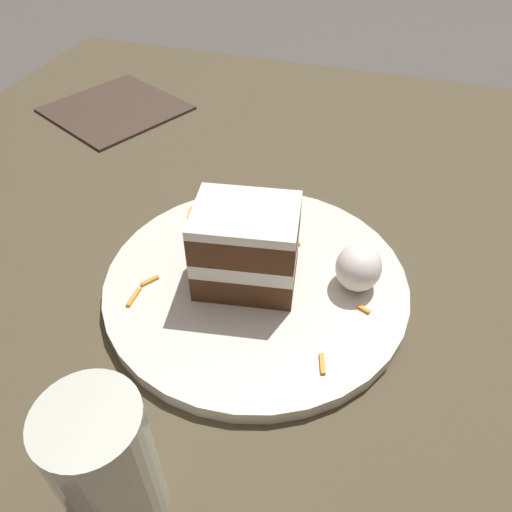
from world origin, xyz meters
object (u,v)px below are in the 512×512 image
object	(u,v)px
cream_dollop	(359,267)
menu_card	(115,109)
plate	(256,283)
cake_slice	(249,247)
orange_garnish	(219,215)
drinking_glass	(110,473)

from	to	relation	value
cream_dollop	menu_card	distance (m)	0.51
plate	menu_card	bearing A→B (deg)	47.72
cake_slice	plate	bearing A→B (deg)	-67.78
menu_card	orange_garnish	bearing A→B (deg)	75.11
cream_dollop	menu_card	xyz separation A→B (m)	(0.28, 0.42, -0.03)
cake_slice	cream_dollop	world-z (taller)	cake_slice
orange_garnish	cream_dollop	bearing A→B (deg)	-109.11
plate	drinking_glass	size ratio (longest dim) A/B	2.48
cake_slice	drinking_glass	size ratio (longest dim) A/B	0.88
menu_card	cream_dollop	bearing A→B (deg)	82.23
cake_slice	cream_dollop	xyz separation A→B (m)	(0.03, -0.10, -0.02)
cream_dollop	orange_garnish	bearing A→B (deg)	70.89
orange_garnish	menu_card	world-z (taller)	orange_garnish
drinking_glass	menu_card	xyz separation A→B (m)	(0.53, 0.31, -0.05)
cake_slice	orange_garnish	xyz separation A→B (m)	(0.08, 0.06, -0.04)
plate	cake_slice	xyz separation A→B (m)	(-0.00, 0.01, 0.05)
plate	drinking_glass	xyz separation A→B (m)	(-0.23, 0.02, 0.04)
plate	cream_dollop	xyz separation A→B (m)	(0.02, -0.09, 0.03)
cake_slice	cream_dollop	distance (m)	0.11
plate	drinking_glass	world-z (taller)	drinking_glass
cake_slice	drinking_glass	xyz separation A→B (m)	(-0.22, 0.02, -0.00)
cake_slice	cream_dollop	size ratio (longest dim) A/B	2.18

